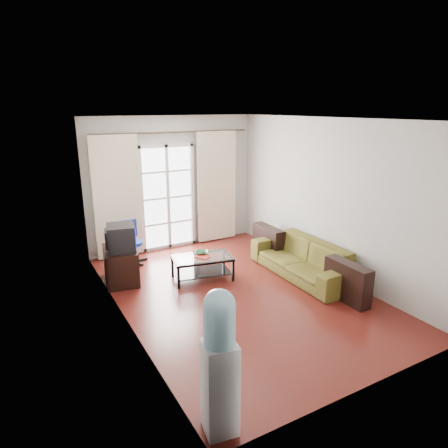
# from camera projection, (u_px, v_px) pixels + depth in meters

# --- Properties ---
(floor) EXTENTS (5.20, 5.20, 0.00)m
(floor) POSITION_uv_depth(u_px,v_px,m) (237.00, 292.00, 6.41)
(floor) COLOR maroon
(floor) RESTS_ON ground
(ceiling) EXTENTS (5.20, 5.20, 0.00)m
(ceiling) POSITION_uv_depth(u_px,v_px,m) (239.00, 119.00, 5.64)
(ceiling) COLOR white
(ceiling) RESTS_ON wall_back
(wall_back) EXTENTS (3.60, 0.02, 2.70)m
(wall_back) POSITION_uv_depth(u_px,v_px,m) (173.00, 183.00, 8.20)
(wall_back) COLOR #BBB9B2
(wall_back) RESTS_ON floor
(wall_front) EXTENTS (3.60, 0.02, 2.70)m
(wall_front) POSITION_uv_depth(u_px,v_px,m) (377.00, 271.00, 3.85)
(wall_front) COLOR #BBB9B2
(wall_front) RESTS_ON floor
(wall_left) EXTENTS (0.02, 5.20, 2.70)m
(wall_left) POSITION_uv_depth(u_px,v_px,m) (120.00, 228.00, 5.19)
(wall_left) COLOR #BBB9B2
(wall_left) RESTS_ON floor
(wall_right) EXTENTS (0.02, 5.20, 2.70)m
(wall_right) POSITION_uv_depth(u_px,v_px,m) (328.00, 198.00, 6.86)
(wall_right) COLOR #BBB9B2
(wall_right) RESTS_ON floor
(french_door) EXTENTS (1.16, 0.06, 2.15)m
(french_door) POSITION_uv_depth(u_px,v_px,m) (168.00, 197.00, 8.16)
(french_door) COLOR white
(french_door) RESTS_ON wall_back
(curtain_rod) EXTENTS (3.30, 0.04, 0.04)m
(curtain_rod) POSITION_uv_depth(u_px,v_px,m) (173.00, 132.00, 7.83)
(curtain_rod) COLOR #4C3F2D
(curtain_rod) RESTS_ON wall_back
(curtain_left) EXTENTS (0.90, 0.07, 2.35)m
(curtain_left) POSITION_uv_depth(u_px,v_px,m) (117.00, 198.00, 7.59)
(curtain_left) COLOR beige
(curtain_left) RESTS_ON curtain_rod
(curtain_right) EXTENTS (0.90, 0.07, 2.35)m
(curtain_right) POSITION_uv_depth(u_px,v_px,m) (217.00, 187.00, 8.59)
(curtain_right) COLOR beige
(curtain_right) RESTS_ON curtain_rod
(radiator) EXTENTS (0.64, 0.12, 0.64)m
(radiator) POSITION_uv_depth(u_px,v_px,m) (210.00, 226.00, 8.78)
(radiator) COLOR #969799
(radiator) RESTS_ON floor
(sofa) EXTENTS (2.13, 0.88, 0.62)m
(sofa) POSITION_uv_depth(u_px,v_px,m) (303.00, 259.00, 6.97)
(sofa) COLOR brown
(sofa) RESTS_ON floor
(coffee_table) EXTENTS (1.09, 0.75, 0.41)m
(coffee_table) POSITION_uv_depth(u_px,v_px,m) (202.00, 265.00, 6.84)
(coffee_table) COLOR silver
(coffee_table) RESTS_ON floor
(bowl) EXTENTS (0.40, 0.40, 0.06)m
(bowl) POSITION_uv_depth(u_px,v_px,m) (202.00, 253.00, 6.91)
(bowl) COLOR green
(bowl) RESTS_ON coffee_table
(book) EXTENTS (0.38, 0.38, 0.02)m
(book) POSITION_uv_depth(u_px,v_px,m) (200.00, 258.00, 6.69)
(book) COLOR #953112
(book) RESTS_ON coffee_table
(remote) EXTENTS (0.16, 0.06, 0.02)m
(remote) POSITION_uv_depth(u_px,v_px,m) (202.00, 253.00, 6.94)
(remote) COLOR black
(remote) RESTS_ON coffee_table
(tv_stand) EXTENTS (0.65, 0.87, 0.58)m
(tv_stand) POSITION_uv_depth(u_px,v_px,m) (121.00, 265.00, 6.74)
(tv_stand) COLOR black
(tv_stand) RESTS_ON floor
(crt_tv) EXTENTS (0.55, 0.55, 0.43)m
(crt_tv) POSITION_uv_depth(u_px,v_px,m) (120.00, 238.00, 6.54)
(crt_tv) COLOR black
(crt_tv) RESTS_ON tv_stand
(task_chair) EXTENTS (0.57, 0.57, 0.80)m
(task_chair) POSITION_uv_depth(u_px,v_px,m) (132.00, 251.00, 7.58)
(task_chair) COLOR black
(task_chair) RESTS_ON floor
(water_cooler) EXTENTS (0.34, 0.33, 1.42)m
(water_cooler) POSITION_uv_depth(u_px,v_px,m) (220.00, 360.00, 3.48)
(water_cooler) COLOR white
(water_cooler) RESTS_ON floor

